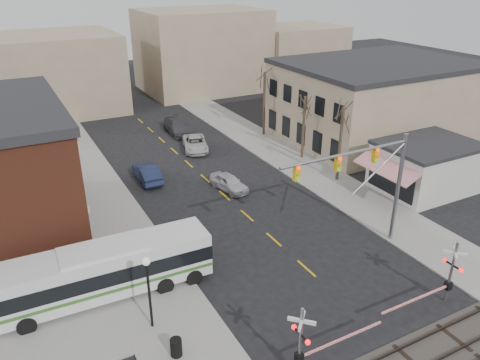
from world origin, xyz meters
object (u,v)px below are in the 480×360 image
(rr_crossing_west, at_px, (308,340))
(car_b, at_px, (147,173))
(car_c, at_px, (195,144))
(trash_bin, at_px, (176,347))
(traffic_signal_mast, at_px, (370,174))
(car_d, at_px, (178,127))
(transit_bus, at_px, (106,270))
(car_a, at_px, (229,182))
(pedestrian_near, at_px, (172,270))
(pedestrian_far, at_px, (140,255))
(street_lamp, at_px, (148,278))
(rr_crossing_east, at_px, (446,275))

(rr_crossing_west, relative_size, car_b, 1.16)
(car_c, bearing_deg, trash_bin, -97.94)
(car_b, bearing_deg, traffic_signal_mast, 119.56)
(rr_crossing_west, relative_size, car_d, 1.01)
(transit_bus, xyz_separation_m, car_a, (12.81, 9.52, -1.09))
(trash_bin, bearing_deg, traffic_signal_mast, 12.17)
(car_b, bearing_deg, trash_bin, 77.63)
(pedestrian_near, bearing_deg, trash_bin, -177.47)
(traffic_signal_mast, distance_m, car_d, 29.72)
(car_c, relative_size, pedestrian_far, 3.46)
(rr_crossing_west, relative_size, car_a, 1.36)
(car_b, height_order, pedestrian_far, pedestrian_far)
(street_lamp, height_order, car_b, street_lamp)
(rr_crossing_east, distance_m, trash_bin, 15.45)
(car_a, relative_size, car_d, 0.74)
(transit_bus, height_order, trash_bin, transit_bus)
(traffic_signal_mast, height_order, pedestrian_near, traffic_signal_mast)
(street_lamp, distance_m, pedestrian_far, 6.39)
(traffic_signal_mast, bearing_deg, street_lamp, -177.67)
(traffic_signal_mast, xyz_separation_m, pedestrian_near, (-12.83, 2.70, -4.82))
(rr_crossing_west, distance_m, rr_crossing_east, 9.87)
(car_d, height_order, pedestrian_near, pedestrian_near)
(trash_bin, relative_size, car_c, 0.19)
(traffic_signal_mast, bearing_deg, trash_bin, -167.83)
(rr_crossing_west, relative_size, trash_bin, 5.71)
(traffic_signal_mast, distance_m, rr_crossing_west, 12.51)
(rr_crossing_east, bearing_deg, pedestrian_near, 144.68)
(car_b, relative_size, car_d, 0.87)
(pedestrian_near, distance_m, pedestrian_far, 2.80)
(car_b, bearing_deg, car_c, -141.55)
(rr_crossing_west, height_order, pedestrian_near, rr_crossing_west)
(car_d, xyz_separation_m, pedestrian_far, (-11.92, -24.03, 0.06))
(car_a, bearing_deg, pedestrian_near, -143.09)
(traffic_signal_mast, relative_size, rr_crossing_west, 1.75)
(street_lamp, bearing_deg, car_c, 61.93)
(street_lamp, height_order, car_a, street_lamp)
(car_a, bearing_deg, trash_bin, -135.81)
(street_lamp, relative_size, car_a, 1.07)
(car_c, distance_m, pedestrian_far, 21.38)
(car_b, height_order, car_d, car_d)
(car_b, xyz_separation_m, car_c, (6.97, 5.20, -0.08))
(trash_bin, xyz_separation_m, car_b, (5.32, 21.17, 0.18))
(rr_crossing_west, bearing_deg, car_c, 76.71)
(rr_crossing_east, xyz_separation_m, street_lamp, (-15.42, 5.93, 1.29))
(transit_bus, bearing_deg, car_d, 60.96)
(traffic_signal_mast, relative_size, rr_crossing_east, 1.75)
(rr_crossing_west, xyz_separation_m, trash_bin, (-5.16, 3.82, -1.36))
(rr_crossing_east, distance_m, street_lamp, 16.57)
(car_d, xyz_separation_m, pedestrian_near, (-10.66, -26.53, 0.11))
(traffic_signal_mast, bearing_deg, rr_crossing_west, -144.01)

